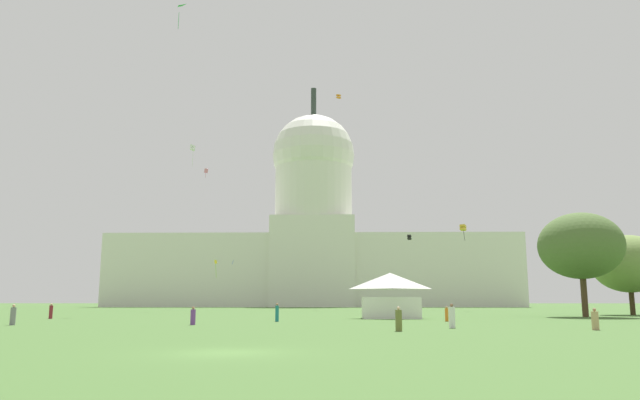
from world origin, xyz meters
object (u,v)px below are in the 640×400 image
Objects in this scene: capitol_building at (313,241)px; person_teal_mid_left at (277,313)px; person_tan_edge_east at (595,320)px; kite_black_low at (409,237)px; person_grey_aisle_center at (13,316)px; person_maroon_back_right at (51,312)px; person_olive_lawn_far_right at (399,320)px; person_white_near_tent at (452,317)px; person_purple_lawn_far_left at (193,317)px; kite_orange_high at (339,96)px; kite_green_high at (178,9)px; kite_pink_mid at (206,171)px; person_orange_back_center at (447,314)px; kite_white_mid at (193,148)px; kite_blue_low at (233,262)px; kite_yellow_low at (216,264)px; tree_east_far at (581,246)px; kite_gold_low at (463,228)px; event_tent at (390,295)px; tree_east_near at (629,264)px.

capitol_building reaches higher than person_teal_mid_left.
kite_black_low is (0.21, 101.28, 16.47)m from person_tan_edge_east.
person_grey_aisle_center is 17.72m from person_maroon_back_right.
person_white_near_tent is at bearing -124.97° from person_olive_lawn_far_right.
kite_orange_high reaches higher than person_purple_lawn_far_left.
person_tan_edge_east is at bearing -17.54° from kite_green_high.
person_white_near_tent is (4.41, 4.57, 0.08)m from person_olive_lawn_far_right.
kite_pink_mid reaches higher than person_olive_lawn_far_right.
person_teal_mid_left is at bearing -89.43° from capitol_building.
person_teal_mid_left reaches higher than person_orange_back_center.
kite_blue_low is at bearing 160.51° from kite_white_mid.
person_white_near_tent is 75.32m from kite_green_high.
person_teal_mid_left is at bearing 84.83° from kite_yellow_low.
kite_green_high is (-18.84, -100.58, 28.64)m from capitol_building.
person_white_near_tent is at bearing -126.50° from tree_east_far.
person_grey_aisle_center is 0.72× the size of kite_pink_mid.
tree_east_far is 26.71m from person_orange_back_center.
person_white_near_tent reaches higher than person_maroon_back_right.
person_grey_aisle_center is (-30.83, 8.98, 0.04)m from person_olive_lawn_far_right.
kite_gold_low is (48.86, -2.88, 6.89)m from kite_yellow_low.
person_white_near_tent is at bearing -46.19° from person_tan_edge_east.
kite_gold_low is (18.75, 46.87, 13.43)m from event_tent.
kite_orange_high is (26.93, 56.26, 4.59)m from kite_green_high.
kite_blue_low is at bearing -110.79° from capitol_building.
person_maroon_back_right is at bearing 69.01° from person_grey_aisle_center.
person_grey_aisle_center is 0.53× the size of kite_gold_low.
person_teal_mid_left is 63.42m from kite_yellow_low.
person_teal_mid_left is at bearing 146.91° from kite_pink_mid.
person_purple_lawn_far_left is 10.04m from person_teal_mid_left.
event_tent is 5.21× the size of kite_orange_high.
capitol_building is 73.19× the size of person_teal_mid_left.
kite_gold_low reaches higher than person_grey_aisle_center.
person_olive_lawn_far_right reaches higher than person_tan_edge_east.
person_white_near_tent is (20.48, -5.24, 0.13)m from person_purple_lawn_far_left.
tree_east_near is at bearing 144.22° from person_white_near_tent.
kite_yellow_low is at bearing 50.28° from person_grey_aisle_center.
person_purple_lawn_far_left is at bearing -22.39° from person_olive_lawn_far_right.
person_maroon_back_right is at bearing -114.38° from person_white_near_tent.
tree_east_far reaches higher than kite_yellow_low.
person_purple_lawn_far_left is 0.42× the size of kite_yellow_low.
person_olive_lawn_far_right is 20.19m from person_teal_mid_left.
person_olive_lawn_far_right is 1.45× the size of kite_blue_low.
person_olive_lawn_far_right is 119.38m from kite_orange_high.
event_tent is 38.11m from person_grey_aisle_center.
person_maroon_back_right is at bearing -154.92° from person_teal_mid_left.
kite_blue_low reaches higher than person_maroon_back_right.
kite_orange_high is (32.93, 4.69, 20.73)m from kite_pink_mid.
person_tan_edge_east is 74.93m from kite_gold_low.
person_olive_lawn_far_right is 90.17m from kite_white_mid.
person_purple_lawn_far_left is 0.89× the size of person_grey_aisle_center.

